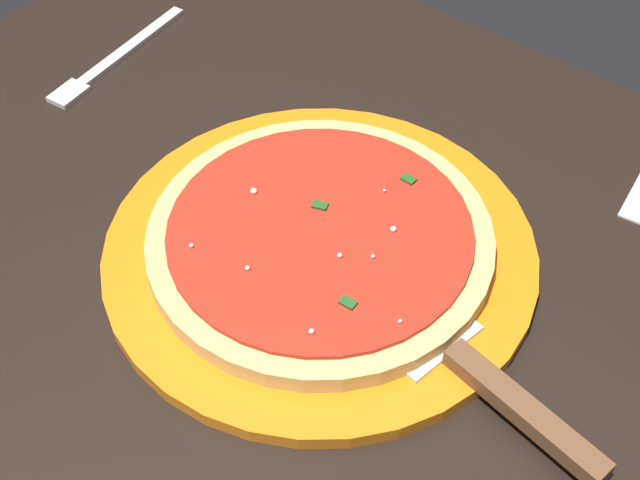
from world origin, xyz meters
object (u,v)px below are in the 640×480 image
pizza (320,238)px  pizza_server (478,374)px  fork (113,60)px  serving_plate (320,252)px

pizza → pizza_server: (0.16, -0.03, -0.00)m
pizza → fork: 0.33m
pizza → fork: bearing=167.2°
serving_plate → pizza: bearing=15.3°
serving_plate → pizza: pizza is taller
pizza → pizza_server: size_ratio=1.20×
serving_plate → pizza: 0.02m
serving_plate → pizza_server: (0.16, -0.03, 0.01)m
pizza → fork: (-0.32, 0.07, -0.02)m
pizza → pizza_server: bearing=-10.0°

